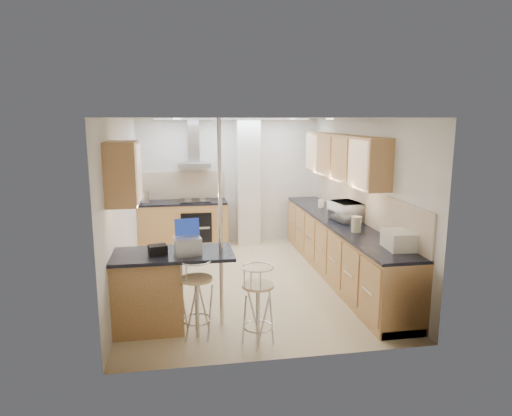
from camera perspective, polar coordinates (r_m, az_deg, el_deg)
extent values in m
plane|color=tan|center=(7.22, -1.14, -9.09)|extent=(4.80, 4.80, 0.00)
cube|color=white|center=(9.24, -3.37, 3.36)|extent=(3.60, 0.04, 2.50)
cube|color=white|center=(4.58, 3.26, -4.60)|extent=(3.60, 0.04, 2.50)
cube|color=white|center=(6.86, -16.21, 0.24)|extent=(0.04, 4.80, 2.50)
cube|color=white|center=(7.37, 12.81, 1.13)|extent=(0.04, 4.80, 2.50)
cube|color=white|center=(6.77, -1.22, 11.18)|extent=(3.60, 4.80, 0.02)
cube|color=#AB6E44|center=(7.59, 10.68, 6.30)|extent=(0.34, 3.00, 0.72)
cube|color=#AB6E44|center=(5.42, -16.35, 4.20)|extent=(0.34, 0.62, 0.72)
cube|color=beige|center=(7.37, 12.68, 0.59)|extent=(0.03, 4.40, 0.56)
cube|color=beige|center=(9.18, -9.27, 2.75)|extent=(1.70, 0.03, 0.56)
cube|color=silver|center=(9.09, -1.04, 3.25)|extent=(0.45, 0.40, 2.50)
cube|color=#B4B7B9|center=(8.90, -7.73, 5.39)|extent=(0.62, 0.48, 0.08)
cube|color=#B4B7B9|center=(9.01, -7.83, 8.26)|extent=(0.22, 0.20, 0.88)
cylinder|color=silver|center=(5.42, -4.47, -2.17)|extent=(0.05, 0.05, 2.50)
cube|color=black|center=(8.74, -7.44, -2.50)|extent=(0.58, 0.02, 0.58)
cube|color=black|center=(8.94, -7.60, 0.92)|extent=(0.58, 0.50, 0.02)
cube|color=tan|center=(8.56, -3.02, 11.05)|extent=(2.80, 0.35, 0.02)
cube|color=#AB6E44|center=(7.44, 10.40, -5.09)|extent=(0.60, 4.40, 0.88)
cube|color=black|center=(7.32, 10.53, -1.63)|extent=(0.63, 4.40, 0.04)
cube|color=#AB6E44|center=(9.04, -9.11, -2.16)|extent=(1.70, 0.60, 0.88)
cube|color=black|center=(8.94, -9.20, 0.71)|extent=(1.70, 0.63, 0.04)
cube|color=#AB6E44|center=(5.63, -10.48, -10.32)|extent=(1.35, 0.62, 0.90)
cube|color=black|center=(5.48, -10.65, -5.73)|extent=(1.47, 0.72, 0.04)
imported|color=white|center=(7.24, 11.24, -0.42)|extent=(0.44, 0.59, 0.30)
cube|color=#94979B|center=(5.34, -8.53, -4.73)|extent=(0.33, 0.26, 0.21)
cube|color=black|center=(5.42, -12.19, -5.13)|extent=(0.24, 0.20, 0.11)
cylinder|color=white|center=(8.11, 9.26, 0.40)|extent=(0.15, 0.15, 0.17)
cylinder|color=white|center=(8.28, 8.15, 0.54)|extent=(0.14, 0.14, 0.14)
cylinder|color=beige|center=(6.57, 12.43, -2.00)|extent=(0.17, 0.17, 0.22)
cylinder|color=white|center=(6.81, 12.30, -1.93)|extent=(0.11, 0.11, 0.13)
cube|color=white|center=(5.86, 17.51, -3.83)|extent=(0.36, 0.44, 0.22)
cylinder|color=#B4B7B9|center=(8.90, -13.73, 1.40)|extent=(0.16, 0.16, 0.24)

